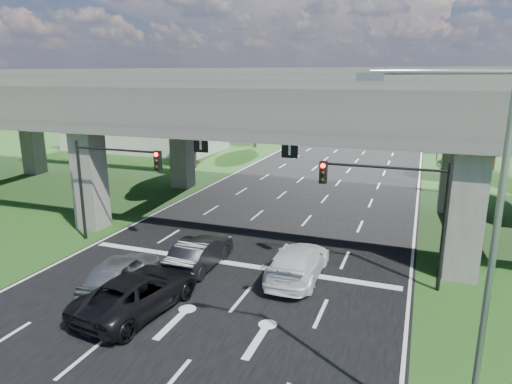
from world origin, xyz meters
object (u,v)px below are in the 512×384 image
Objects in this scene: car_silver at (121,273)px; car_white at (298,262)px; streetlight_beyond at (438,109)px; streetlight_far at (441,123)px; signal_left at (110,174)px; streetlight_near at (475,245)px; car_dark at (200,253)px; signal_right at (395,199)px; car_trailing at (138,292)px.

car_white is at bearing -157.37° from car_silver.
streetlight_far is at bearing -90.00° from streetlight_beyond.
streetlight_beyond reaches higher than car_silver.
signal_left is 20.56m from streetlight_near.
streetlight_beyond is at bearing -107.79° from car_dark.
signal_left is at bearing -131.78° from streetlight_far.
signal_left is at bearing 180.00° from signal_right.
signal_left is 9.34m from car_trailing.
car_dark is (2.22, 3.52, -0.04)m from car_silver.
streetlight_near is 13.43m from car_trailing.
car_white is (7.24, 4.06, -0.03)m from car_silver.
streetlight_far is 29.02m from car_silver.
streetlight_beyond is 1.69× the size of car_trailing.
car_silver is 4.16m from car_dark.
signal_left reaches higher than car_trailing.
signal_right and signal_left have the same top height.
streetlight_far is at bearing 90.00° from streetlight_near.
streetlight_beyond is (17.92, 36.06, 1.66)m from signal_left.
car_silver is at bearing 28.54° from car_white.
streetlight_far reaches higher than signal_right.
car_dark is at bearing 143.75° from streetlight_near.
car_white is (11.40, -0.94, -3.34)m from signal_left.
streetlight_near is 1.00× the size of streetlight_far.
signal_right is 0.60× the size of streetlight_beyond.
streetlight_far reaches higher than signal_left.
streetlight_far is 24.94m from car_dark.
streetlight_near is 15.44m from car_silver.
car_trailing is (1.82, -1.35, -0.03)m from car_silver.
streetlight_beyond reaches higher than car_white.
streetlight_far is at bearing 83.53° from signal_right.
car_white is at bearing -107.25° from streetlight_far.
streetlight_far is 2.04× the size of car_dark.
streetlight_beyond is at bearing 90.00° from streetlight_near.
car_dark is 0.87× the size of car_white.
car_white is (-6.52, -21.00, -5.00)m from streetlight_far.
signal_right is at bearing 102.88° from streetlight_near.
streetlight_beyond is at bearing -98.22° from car_trailing.
streetlight_beyond is (0.00, 46.00, 0.00)m from streetlight_near.
streetlight_near is 1.77× the size of car_white.
signal_left is 1.06× the size of car_white.
signal_left is 0.60× the size of streetlight_beyond.
car_trailing reaches higher than car_white.
car_white is (-6.52, 9.00, -5.00)m from streetlight_near.
signal_right is 1.01× the size of car_trailing.
streetlight_beyond is 44.34m from car_trailing.
signal_left is at bearing -13.78° from car_dark.
streetlight_far is 22.55m from car_white.
streetlight_far reaches higher than car_dark.
streetlight_far is 1.69× the size of car_trailing.
streetlight_far reaches higher than car_trailing.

